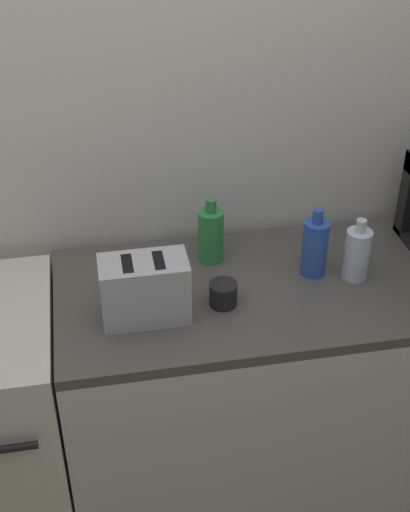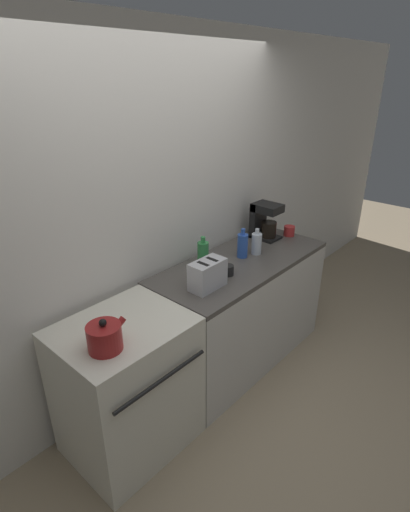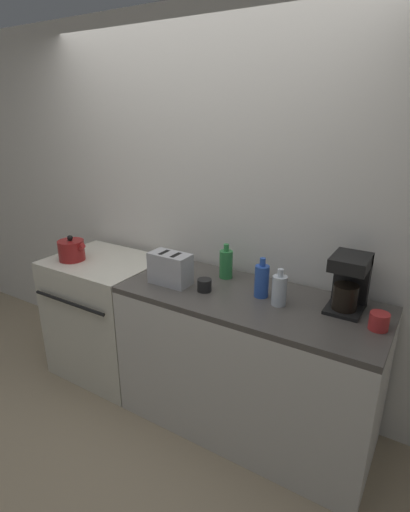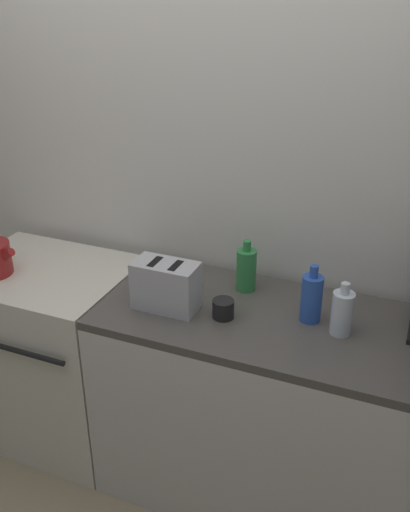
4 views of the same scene
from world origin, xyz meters
name	(u,v)px [view 3 (image 3 of 4)]	position (x,y,z in m)	size (l,w,h in m)	color
ground_plane	(148,420)	(0.00, 0.00, 0.00)	(12.00, 12.00, 0.00)	tan
wall_back	(203,210)	(0.00, 0.71, 1.30)	(8.00, 0.05, 2.60)	silver
stove	(107,315)	(-0.63, 0.31, 0.48)	(0.78, 0.67, 0.93)	silver
counter_block	(247,363)	(0.56, 0.33, 0.46)	(1.57, 0.65, 0.93)	silver
kettle	(72,250)	(-0.81, 0.20, 1.00)	(0.24, 0.19, 0.19)	maroon
toaster	(170,269)	(0.05, 0.24, 1.03)	(0.26, 0.14, 0.20)	#BCBCC1
coffee_maker	(349,280)	(1.08, 0.48, 1.09)	(0.19, 0.24, 0.31)	black
bottle_blue	(262,281)	(0.62, 0.37, 1.03)	(0.08, 0.08, 0.24)	#2D56B7
bottle_green	(226,264)	(0.30, 0.51, 1.02)	(0.09, 0.09, 0.23)	#338C47
bottle_clear	(279,290)	(0.74, 0.32, 1.02)	(0.08, 0.08, 0.21)	silver
cup_black	(204,285)	(0.29, 0.26, 0.97)	(0.09, 0.09, 0.08)	black
cup_red	(379,321)	(1.27, 0.33, 0.97)	(0.10, 0.10, 0.09)	red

